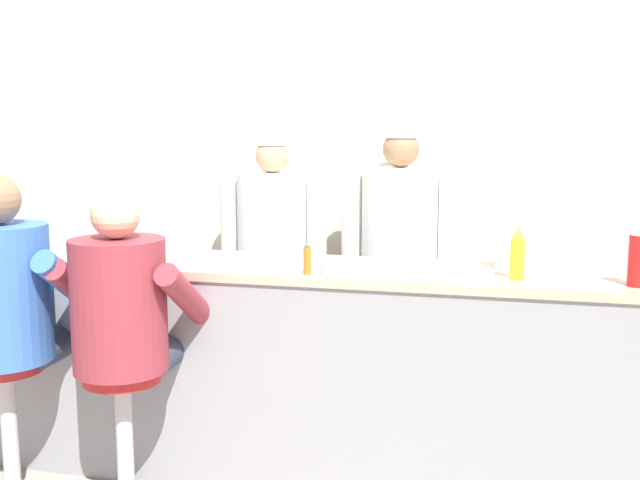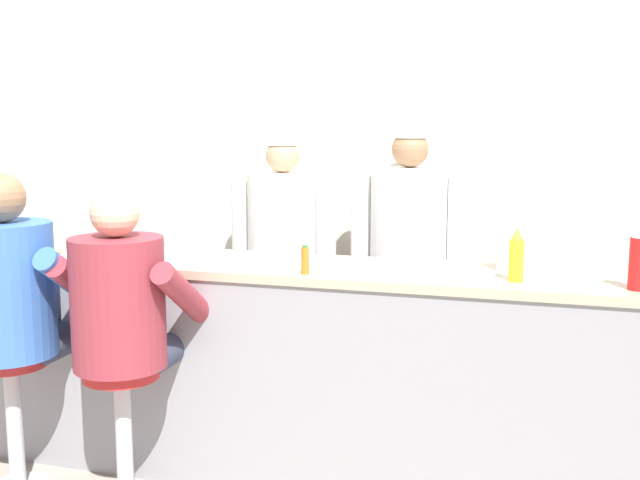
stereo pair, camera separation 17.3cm
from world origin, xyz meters
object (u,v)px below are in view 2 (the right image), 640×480
(cereal_bowl, at_px, (336,269))
(coffee_mug_blue, at_px, (149,245))
(ketchup_bottle_red, at_px, (639,259))
(breakfast_plate, at_px, (53,254))
(cook_in_whites_far, at_px, (408,247))
(water_pitcher_clear, at_px, (510,249))
(diner_seated_maroon, at_px, (123,311))
(mustard_bottle_yellow, at_px, (516,257))
(hot_sauce_bottle_orange, at_px, (305,260))
(cook_in_whites_near, at_px, (283,246))
(diner_seated_blue, at_px, (12,297))

(cereal_bowl, bearing_deg, coffee_mug_blue, 167.67)
(ketchup_bottle_red, relative_size, breakfast_plate, 1.06)
(ketchup_bottle_red, relative_size, cook_in_whites_far, 0.15)
(coffee_mug_blue, distance_m, cook_in_whites_far, 1.46)
(breakfast_plate, distance_m, cook_in_whites_far, 1.90)
(water_pitcher_clear, distance_m, cereal_bowl, 0.76)
(diner_seated_maroon, bearing_deg, breakfast_plate, 150.27)
(breakfast_plate, relative_size, cook_in_whites_far, 0.14)
(diner_seated_maroon, bearing_deg, mustard_bottle_yellow, 13.59)
(breakfast_plate, xyz_separation_m, cereal_bowl, (1.42, -0.02, 0.01))
(breakfast_plate, bearing_deg, cook_in_whites_far, 37.12)
(ketchup_bottle_red, height_order, coffee_mug_blue, ketchup_bottle_red)
(mustard_bottle_yellow, height_order, breakfast_plate, mustard_bottle_yellow)
(hot_sauce_bottle_orange, relative_size, diner_seated_maroon, 0.09)
(ketchup_bottle_red, relative_size, cook_in_whites_near, 0.15)
(cook_in_whites_near, bearing_deg, ketchup_bottle_red, -31.79)
(ketchup_bottle_red, relative_size, cereal_bowl, 1.72)
(ketchup_bottle_red, xyz_separation_m, breakfast_plate, (-2.60, -0.02, -0.11))
(cook_in_whites_far, bearing_deg, cook_in_whites_near, 179.31)
(ketchup_bottle_red, relative_size, mustard_bottle_yellow, 1.19)
(water_pitcher_clear, relative_size, diner_seated_maroon, 0.14)
(diner_seated_blue, bearing_deg, cook_in_whites_far, 44.60)
(breakfast_plate, distance_m, diner_seated_maroon, 0.68)
(diner_seated_maroon, bearing_deg, coffee_mug_blue, 107.79)
(diner_seated_blue, height_order, cook_in_whites_far, cook_in_whites_far)
(cereal_bowl, xyz_separation_m, cook_in_whites_near, (-0.66, 1.18, -0.11))
(water_pitcher_clear, relative_size, cook_in_whites_far, 0.11)
(ketchup_bottle_red, distance_m, hot_sauce_bottle_orange, 1.31)
(mustard_bottle_yellow, height_order, diner_seated_maroon, diner_seated_maroon)
(cook_in_whites_near, bearing_deg, cereal_bowl, -60.84)
(diner_seated_blue, xyz_separation_m, diner_seated_maroon, (0.55, -0.00, -0.02))
(hot_sauce_bottle_orange, xyz_separation_m, coffee_mug_blue, (-0.88, 0.25, -0.01))
(diner_seated_blue, height_order, diner_seated_maroon, diner_seated_blue)
(mustard_bottle_yellow, xyz_separation_m, water_pitcher_clear, (-0.03, 0.22, -0.01))
(mustard_bottle_yellow, distance_m, cereal_bowl, 0.74)
(water_pitcher_clear, height_order, breakfast_plate, water_pitcher_clear)
(mustard_bottle_yellow, height_order, cook_in_whites_near, cook_in_whites_near)
(hot_sauce_bottle_orange, xyz_separation_m, cook_in_whites_near, (-0.53, 1.21, -0.15))
(hot_sauce_bottle_orange, xyz_separation_m, cereal_bowl, (0.13, 0.03, -0.04))
(water_pitcher_clear, xyz_separation_m, cook_in_whites_near, (-1.35, 0.88, -0.18))
(hot_sauce_bottle_orange, distance_m, water_pitcher_clear, 0.89)
(mustard_bottle_yellow, height_order, coffee_mug_blue, mustard_bottle_yellow)
(breakfast_plate, bearing_deg, cereal_bowl, -0.76)
(coffee_mug_blue, relative_size, cook_in_whites_near, 0.08)
(coffee_mug_blue, bearing_deg, ketchup_bottle_red, -4.79)
(mustard_bottle_yellow, relative_size, cereal_bowl, 1.45)
(ketchup_bottle_red, xyz_separation_m, coffee_mug_blue, (-2.19, 0.18, -0.07))
(diner_seated_maroon, bearing_deg, diner_seated_blue, 179.70)
(mustard_bottle_yellow, distance_m, cook_in_whites_far, 1.28)
(cereal_bowl, xyz_separation_m, diner_seated_blue, (-1.39, -0.31, -0.15))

